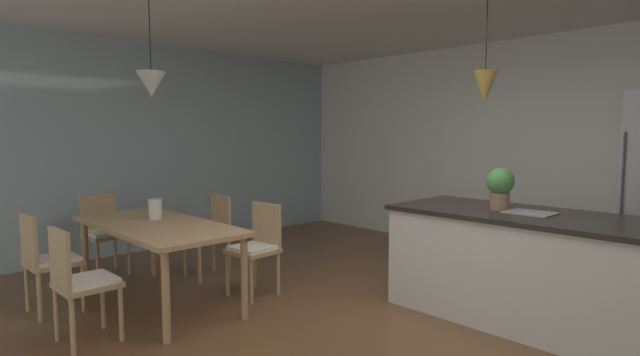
# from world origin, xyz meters

# --- Properties ---
(ground_plane) EXTENTS (10.00, 8.40, 0.04)m
(ground_plane) POSITION_xyz_m (0.00, 0.00, -0.02)
(ground_plane) COLOR brown
(wall_back_kitchen) EXTENTS (10.00, 0.12, 2.70)m
(wall_back_kitchen) POSITION_xyz_m (0.00, 3.26, 1.35)
(wall_back_kitchen) COLOR white
(wall_back_kitchen) RESTS_ON ground_plane
(window_wall_left_glazing) EXTENTS (0.06, 8.40, 2.70)m
(window_wall_left_glazing) POSITION_xyz_m (-4.06, 0.00, 1.35)
(window_wall_left_glazing) COLOR #9EB7C6
(window_wall_left_glazing) RESTS_ON ground_plane
(dining_table) EXTENTS (1.87, 0.85, 0.74)m
(dining_table) POSITION_xyz_m (-2.01, -0.81, 0.67)
(dining_table) COLOR tan
(dining_table) RESTS_ON ground_plane
(chair_far_left) EXTENTS (0.42, 0.42, 0.87)m
(chair_far_left) POSITION_xyz_m (-2.42, -0.01, 0.47)
(chair_far_left) COLOR tan
(chair_far_left) RESTS_ON ground_plane
(chair_far_right) EXTENTS (0.44, 0.44, 0.87)m
(chair_far_right) POSITION_xyz_m (-1.59, -0.01, 0.47)
(chair_far_right) COLOR tan
(chair_far_right) RESTS_ON ground_plane
(chair_near_right) EXTENTS (0.41, 0.41, 0.87)m
(chair_near_right) POSITION_xyz_m (-1.58, -1.60, 0.47)
(chair_near_right) COLOR tan
(chair_near_right) RESTS_ON ground_plane
(chair_near_left) EXTENTS (0.41, 0.41, 0.87)m
(chair_near_left) POSITION_xyz_m (-2.42, -1.60, 0.47)
(chair_near_left) COLOR tan
(chair_near_left) RESTS_ON ground_plane
(chair_window_end) EXTENTS (0.42, 0.42, 0.87)m
(chair_window_end) POSITION_xyz_m (-3.31, -0.81, 0.47)
(chair_window_end) COLOR tan
(chair_window_end) RESTS_ON ground_plane
(kitchen_island) EXTENTS (2.23, 0.97, 0.91)m
(kitchen_island) POSITION_xyz_m (0.51, 1.18, 0.46)
(kitchen_island) COLOR silver
(kitchen_island) RESTS_ON ground_plane
(pendant_over_table) EXTENTS (0.24, 0.24, 0.85)m
(pendant_over_table) POSITION_xyz_m (-1.89, -0.87, 1.96)
(pendant_over_table) COLOR black
(pendant_over_island_main) EXTENTS (0.21, 0.21, 0.90)m
(pendant_over_island_main) POSITION_xyz_m (0.08, 1.18, 1.94)
(pendant_over_island_main) COLOR black
(potted_plant_on_island) EXTENTS (0.23, 0.23, 0.35)m
(potted_plant_on_island) POSITION_xyz_m (0.24, 1.18, 1.10)
(potted_plant_on_island) COLOR #8C664C
(potted_plant_on_island) RESTS_ON kitchen_island
(vase_on_dining_table) EXTENTS (0.12, 0.12, 0.19)m
(vase_on_dining_table) POSITION_xyz_m (-2.22, -0.72, 0.83)
(vase_on_dining_table) COLOR silver
(vase_on_dining_table) RESTS_ON dining_table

